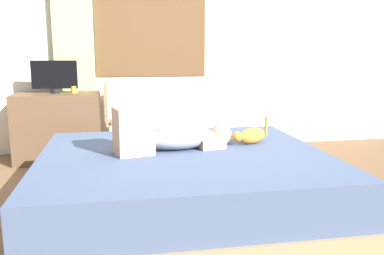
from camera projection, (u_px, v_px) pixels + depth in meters
ground_plane at (204, 217)px, 3.00m from camera, size 16.00×16.00×0.00m
back_wall_with_window at (165, 29)px, 4.91m from camera, size 6.40×0.14×2.90m
bed at (184, 182)px, 3.09m from camera, size 2.16×1.90×0.45m
person_lying at (170, 135)px, 3.11m from camera, size 0.94×0.44×0.34m
cat at (250, 136)px, 3.33m from camera, size 0.34×0.20×0.21m
desk at (59, 127)px, 4.51m from camera, size 0.90×0.56×0.74m
tv_monitor at (54, 76)px, 4.40m from camera, size 0.48×0.10×0.35m
cup at (74, 89)px, 4.46m from camera, size 0.07×0.07×0.08m
chair_by_desk at (122, 114)px, 4.49m from camera, size 0.51×0.51×0.86m
curtain_left at (73, 41)px, 4.63m from camera, size 0.44×0.06×2.61m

